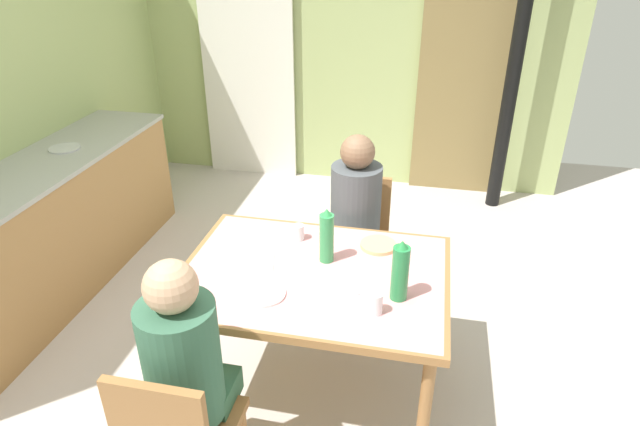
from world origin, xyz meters
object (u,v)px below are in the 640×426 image
(chair_far_diner, at_px, (357,236))
(person_near_diner, at_px, (184,356))
(dining_table, at_px, (314,285))
(person_far_diner, at_px, (355,206))
(water_bottle_green_near, at_px, (400,272))
(kitchen_counter, at_px, (46,231))
(water_bottle_green_far, at_px, (327,237))

(chair_far_diner, height_order, person_near_diner, person_near_diner)
(dining_table, height_order, person_far_diner, person_far_diner)
(person_near_diner, distance_m, person_far_diner, 1.47)
(chair_far_diner, relative_size, person_far_diner, 1.13)
(person_near_diner, height_order, water_bottle_green_near, person_near_diner)
(kitchen_counter, relative_size, water_bottle_green_far, 8.37)
(person_near_diner, bearing_deg, person_far_diner, 71.89)
(dining_table, bearing_deg, kitchen_counter, 164.26)
(dining_table, distance_m, chair_far_diner, 0.86)
(dining_table, bearing_deg, person_near_diner, -117.13)
(dining_table, xyz_separation_m, water_bottle_green_far, (0.04, 0.12, 0.21))
(chair_far_diner, distance_m, water_bottle_green_near, 1.08)
(chair_far_diner, height_order, water_bottle_green_far, water_bottle_green_far)
(kitchen_counter, height_order, water_bottle_green_far, water_bottle_green_far)
(chair_far_diner, height_order, person_far_diner, person_far_diner)
(dining_table, distance_m, person_near_diner, 0.79)
(person_near_diner, bearing_deg, water_bottle_green_far, 64.14)
(water_bottle_green_near, bearing_deg, person_far_diner, 111.40)
(person_near_diner, height_order, water_bottle_green_far, person_near_diner)
(dining_table, relative_size, person_far_diner, 1.69)
(kitchen_counter, distance_m, water_bottle_green_near, 2.51)
(kitchen_counter, xyz_separation_m, person_far_diner, (2.06, 0.15, 0.33))
(person_far_diner, relative_size, water_bottle_green_near, 2.57)
(chair_far_diner, xyz_separation_m, person_far_diner, (-0.00, -0.14, 0.28))
(kitchen_counter, bearing_deg, dining_table, -15.74)
(dining_table, height_order, water_bottle_green_far, water_bottle_green_far)
(dining_table, relative_size, water_bottle_green_near, 4.35)
(kitchen_counter, xyz_separation_m, person_near_diner, (1.60, -1.25, 0.33))
(kitchen_counter, height_order, chair_far_diner, kitchen_counter)
(person_near_diner, xyz_separation_m, person_far_diner, (0.46, 1.40, 0.00))
(kitchen_counter, relative_size, person_far_diner, 3.17)
(dining_table, distance_m, person_far_diner, 0.71)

